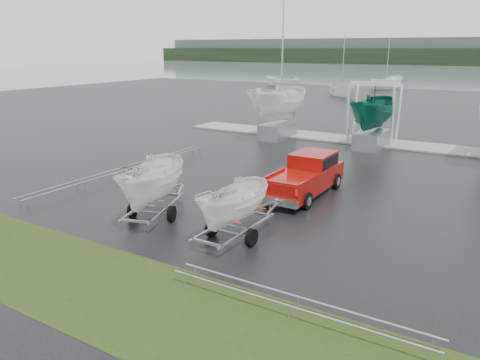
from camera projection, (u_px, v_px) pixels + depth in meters
ground_plane at (303, 192)px, 21.35m from camera, size 120.00×120.00×0.00m
grass_verge at (131, 297)px, 12.33m from camera, size 40.00×40.00×0.00m
dock at (381, 143)px, 32.00m from camera, size 30.00×3.00×0.12m
pickup_truck at (307, 174)px, 20.83m from camera, size 1.97×5.30×1.76m
trailer_hitched at (234, 173)px, 15.42m from camera, size 1.78×3.60×4.28m
trailer_parked at (151, 147)px, 17.32m from camera, size 2.28×3.79×5.12m
boat_hoist at (374, 104)px, 31.63m from camera, size 3.30×2.18×4.12m
keelboat_0 at (279, 79)px, 32.71m from camera, size 2.64×3.20×10.82m
keelboat_1 at (375, 94)px, 29.67m from camera, size 2.23×3.20×7.02m
mast_rack_0 at (165, 157)px, 26.60m from camera, size 0.56×6.50×0.06m
mast_rack_1 at (80, 181)px, 21.68m from camera, size 0.56×6.50×0.06m
mast_rack_2 at (294, 301)px, 11.46m from camera, size 7.00×0.56×0.06m
moored_boat_0 at (341, 96)px, 63.81m from camera, size 3.45×3.46×11.22m
moored_boat_1 at (386, 89)px, 74.58m from camera, size 3.78×3.84×12.05m
moored_boat_4 at (282, 86)px, 79.70m from camera, size 3.02×2.96×11.42m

